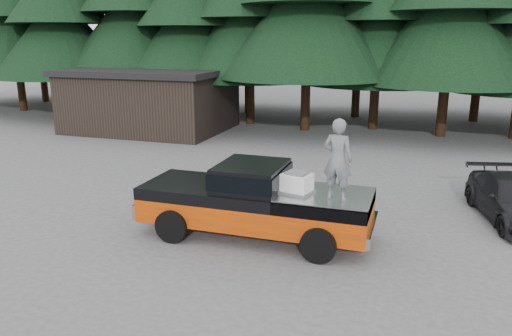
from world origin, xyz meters
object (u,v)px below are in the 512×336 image
(pickup_truck, at_px, (255,212))
(utility_building, at_px, (151,99))
(man_on_bed, at_px, (338,159))
(air_compressor, at_px, (297,184))

(pickup_truck, bearing_deg, utility_building, 129.01)
(man_on_bed, xyz_separation_m, utility_building, (-12.25, 12.86, -0.62))
(pickup_truck, bearing_deg, man_on_bed, -8.88)
(man_on_bed, bearing_deg, pickup_truck, 1.81)
(pickup_truck, height_order, utility_building, utility_building)
(pickup_truck, height_order, man_on_bed, man_on_bed)
(pickup_truck, height_order, air_compressor, air_compressor)
(air_compressor, relative_size, man_on_bed, 0.35)
(pickup_truck, xyz_separation_m, air_compressor, (1.11, -0.15, 0.89))
(air_compressor, distance_m, man_on_bed, 1.24)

